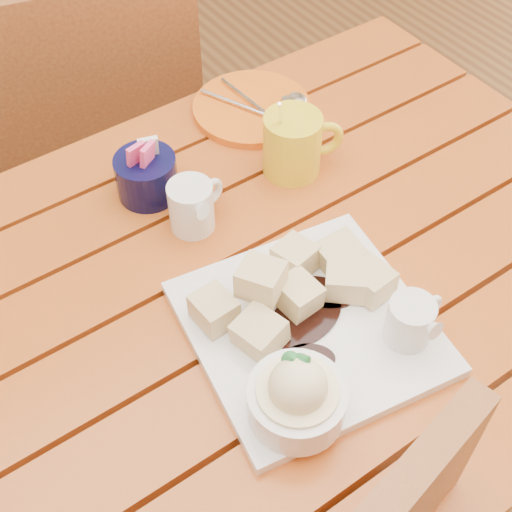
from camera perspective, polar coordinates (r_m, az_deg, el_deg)
ground at (r=1.59m, az=-0.86°, el=-19.68°), size 5.00×5.00×0.00m
table at (r=1.02m, az=-1.28°, el=-6.71°), size 1.20×0.79×0.75m
dessert_plate at (r=0.85m, az=4.34°, el=-6.39°), size 0.32×0.32×0.11m
coffee_mug_right at (r=1.06m, az=3.06°, el=9.00°), size 0.12×0.09×0.14m
cream_pitcher at (r=0.98m, az=-5.08°, el=4.06°), size 0.09×0.08×0.08m
sugar_caddy at (r=1.04m, az=-8.76°, el=6.39°), size 0.09×0.09×0.10m
orange_saucer at (r=1.19m, az=-0.25°, el=11.79°), size 0.19×0.19×0.02m
chair_far at (r=1.57m, az=-12.77°, el=9.24°), size 0.51×0.51×0.89m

